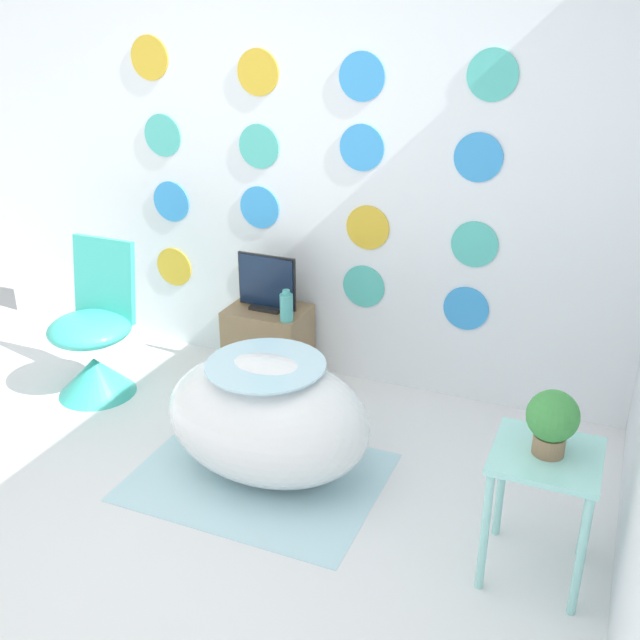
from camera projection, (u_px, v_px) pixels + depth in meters
ground_plane at (86, 607)px, 2.76m from camera, size 12.00×12.00×0.00m
wall_back_dotted at (311, 151)px, 4.00m from camera, size 4.56×0.05×2.60m
rug at (258, 477)px, 3.49m from camera, size 1.13×0.87×0.01m
bathtub at (267, 418)px, 3.40m from camera, size 0.97×0.66×0.59m
chair at (94, 349)px, 4.13m from camera, size 0.45×0.45×0.86m
tv_cabinet at (268, 343)px, 4.31m from camera, size 0.45×0.33×0.44m
tv at (267, 285)px, 4.17m from camera, size 0.35×0.12×0.32m
vase at (286, 307)px, 4.04m from camera, size 0.07×0.07×0.18m
side_table at (544, 479)px, 2.76m from camera, size 0.39×0.38×0.55m
potted_plant_left at (552, 420)px, 2.66m from camera, size 0.19×0.19×0.25m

